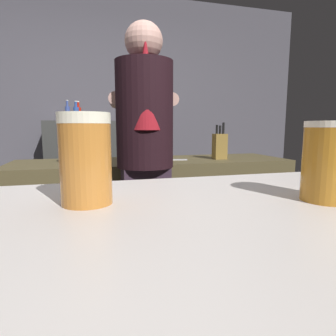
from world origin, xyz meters
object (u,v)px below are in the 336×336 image
object	(u,v)px
mixing_bowl	(73,157)
bottle_vinegar	(78,113)
knife_block	(220,146)
bottle_soy	(68,113)
chefs_knife	(172,160)
pint_glass_near	(86,159)
bottle_olive_oil	(76,113)
pint_glass_far	(328,161)
bartender	(145,150)

from	to	relation	value
mixing_bowl	bottle_vinegar	bearing A→B (deg)	89.45
mixing_bowl	knife_block	bearing A→B (deg)	-8.54
bottle_soy	chefs_knife	bearing A→B (deg)	-55.18
pint_glass_near	bottle_olive_oil	bearing A→B (deg)	92.82
pint_glass_near	pint_glass_far	xyz separation A→B (m)	(0.38, -0.08, -0.01)
bartender	bottle_vinegar	world-z (taller)	bartender
mixing_bowl	pint_glass_far	world-z (taller)	pint_glass_far
bottle_vinegar	bottle_olive_oil	world-z (taller)	bottle_vinegar
chefs_knife	bottle_vinegar	distance (m)	1.54
pint_glass_near	bottle_soy	size ratio (longest dim) A/B	0.65
knife_block	mixing_bowl	world-z (taller)	knife_block
pint_glass_near	bottle_olive_oil	xyz separation A→B (m)	(-0.14, 2.79, 0.19)
mixing_bowl	bartender	bearing A→B (deg)	-50.97
knife_block	bottle_soy	xyz separation A→B (m)	(-1.22, 1.21, 0.30)
chefs_knife	bottle_olive_oil	bearing A→B (deg)	134.18
pint_glass_far	bottle_soy	distance (m)	2.98
pint_glass_near	bottle_soy	bearing A→B (deg)	94.59
mixing_bowl	bottle_soy	xyz separation A→B (m)	(-0.10, 1.04, 0.38)
bottle_vinegar	bottle_soy	size ratio (longest dim) A/B	1.00
bottle_olive_oil	bottle_soy	bearing A→B (deg)	158.91
bartender	knife_block	size ratio (longest dim) A/B	6.05
bartender	mixing_bowl	size ratio (longest dim) A/B	8.66
bottle_vinegar	chefs_knife	bearing A→B (deg)	-60.96
chefs_knife	bottle_olive_oil	world-z (taller)	bottle_olive_oil
pint_glass_near	pint_glass_far	bearing A→B (deg)	-12.37
knife_block	bottle_soy	distance (m)	1.74
bottle_soy	pint_glass_far	bearing A→B (deg)	-78.19
mixing_bowl	bottle_olive_oil	bearing A→B (deg)	90.32
bartender	pint_glass_far	distance (m)	1.32
pint_glass_far	mixing_bowl	bearing A→B (deg)	105.34
mixing_bowl	bottle_olive_oil	distance (m)	1.07
chefs_knife	pint_glass_near	world-z (taller)	pint_glass_near
pint_glass_near	knife_block	bearing A→B (deg)	58.43
knife_block	mixing_bowl	xyz separation A→B (m)	(-1.13, 0.17, -0.08)
knife_block	pint_glass_near	xyz separation A→B (m)	(-0.99, -1.62, 0.10)
bottle_soy	bottle_olive_oil	size ratio (longest dim) A/B	1.05
mixing_bowl	bottle_vinegar	xyz separation A→B (m)	(0.01, 1.15, 0.38)
bartender	bottle_vinegar	bearing A→B (deg)	19.88
pint_glass_far	bottle_vinegar	bearing A→B (deg)	99.44
knife_block	bottle_vinegar	bearing A→B (deg)	130.23
bottle_vinegar	knife_block	bearing A→B (deg)	-49.77
chefs_knife	pint_glass_far	world-z (taller)	pint_glass_far
bartender	bottle_olive_oil	distance (m)	1.65
bartender	knife_block	bearing A→B (deg)	-54.62
bottle_olive_oil	pint_glass_far	bearing A→B (deg)	-79.77
knife_block	bottle_vinegar	size ratio (longest dim) A/B	1.32
knife_block	pint_glass_far	world-z (taller)	knife_block
bartender	pint_glass_near	xyz separation A→B (m)	(-0.32, -1.23, 0.09)
knife_block	mixing_bowl	bearing A→B (deg)	171.46
chefs_knife	bottle_olive_oil	xyz separation A→B (m)	(-0.74, 1.16, 0.40)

